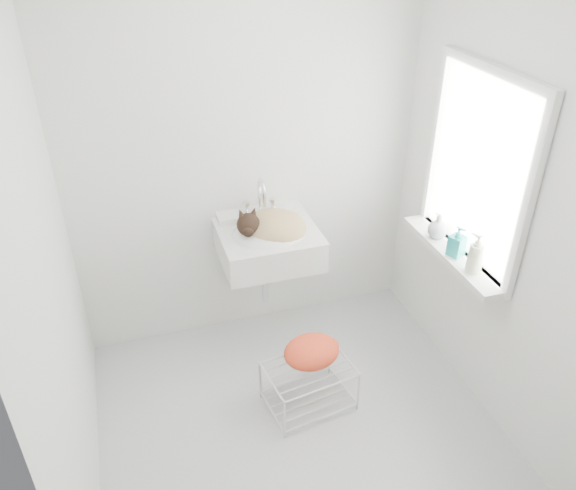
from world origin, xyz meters
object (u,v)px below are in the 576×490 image
object	(u,v)px
sink	(268,231)
bottle_a	(472,271)
bottle_c	(436,237)
cat	(271,226)
wire_rack	(309,385)
bottle_b	(455,255)

from	to	relation	value
sink	bottle_a	xyz separation A→B (m)	(0.94, -0.76, 0.00)
sink	bottle_c	world-z (taller)	sink
cat	wire_rack	distance (m)	0.97
cat	bottle_b	world-z (taller)	cat
sink	bottle_b	distance (m)	1.11
wire_rack	sink	bearing A→B (deg)	94.58
bottle_b	wire_rack	bearing A→B (deg)	-176.43
cat	bottle_c	xyz separation A→B (m)	(0.93, -0.36, -0.04)
bottle_a	bottle_b	distance (m)	0.18
cat	bottle_c	distance (m)	0.99
wire_rack	bottle_c	bearing A→B (deg)	16.37
sink	wire_rack	xyz separation A→B (m)	(0.05, -0.64, -0.70)
sink	cat	size ratio (longest dim) A/B	1.30
bottle_a	bottle_b	bearing A→B (deg)	90.00
cat	wire_rack	bearing A→B (deg)	-71.57
cat	bottle_c	size ratio (longest dim) A/B	3.06
bottle_c	sink	bearing A→B (deg)	158.14
wire_rack	bottle_a	xyz separation A→B (m)	(0.89, -0.12, 0.70)
cat	bottle_b	bearing A→B (deg)	-16.45
wire_rack	bottle_b	world-z (taller)	bottle_b
bottle_b	bottle_c	size ratio (longest dim) A/B	1.18
bottle_a	cat	bearing A→B (deg)	141.31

